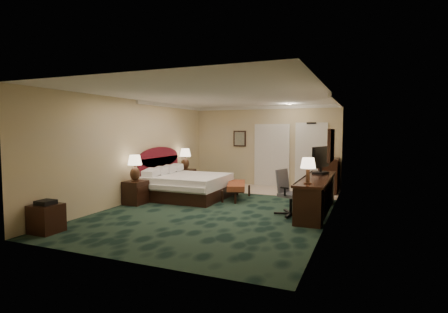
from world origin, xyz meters
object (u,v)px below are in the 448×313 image
at_px(nightstand_far, 186,179).
at_px(lamp_near, 135,168).
at_px(desk_chair, 291,193).
at_px(desk, 316,195).
at_px(side_table, 46,218).
at_px(tv, 321,160).
at_px(bed_bench, 236,191).
at_px(nightstand_near, 136,192).
at_px(lamp_far, 185,159).
at_px(minibar, 329,175).
at_px(bed, 188,187).

relative_size(nightstand_far, lamp_near, 0.91).
bearing_deg(desk_chair, desk, 68.93).
relative_size(side_table, desk, 0.19).
bearing_deg(nightstand_far, tv, -14.40).
distance_m(nightstand_far, bed_bench, 2.42).
xyz_separation_m(lamp_near, desk_chair, (3.91, 0.36, -0.42)).
relative_size(nightstand_near, bed_bench, 0.45).
relative_size(lamp_far, desk, 0.24).
bearing_deg(nightstand_near, desk, 10.74).
distance_m(side_table, minibar, 7.72).
relative_size(bed, minibar, 1.96).
relative_size(lamp_near, minibar, 0.65).
relative_size(lamp_far, desk_chair, 0.67).
bearing_deg(nightstand_far, desk, -22.46).
distance_m(bed, desk, 3.58).
xyz_separation_m(desk, minibar, (-0.00, 2.79, 0.11)).
bearing_deg(desk, desk_chair, -132.26).
bearing_deg(side_table, bed, 77.77).
bearing_deg(lamp_near, bed, 56.46).
height_order(bed, desk_chair, desk_chair).
bearing_deg(side_table, nightstand_far, 90.08).
height_order(bed_bench, desk_chair, desk_chair).
bearing_deg(lamp_near, lamp_far, 90.79).
height_order(nightstand_near, minibar, minibar).
distance_m(lamp_near, tv, 4.67).
bearing_deg(bed_bench, desk_chair, -54.76).
bearing_deg(lamp_far, nightstand_far, -3.78).
xyz_separation_m(bed, tv, (3.56, 0.32, 0.83)).
distance_m(nightstand_far, lamp_near, 2.78).
height_order(bed_bench, desk, desk).
bearing_deg(desk, nightstand_far, 157.54).
relative_size(bed_bench, minibar, 1.28).
distance_m(desk, minibar, 2.79).
bearing_deg(bed, desk_chair, -16.33).
height_order(lamp_near, side_table, lamp_near).
height_order(bed, nightstand_far, bed).
bearing_deg(lamp_far, tv, -14.37).
height_order(bed_bench, minibar, minibar).
xyz_separation_m(nightstand_near, nightstand_far, (0.01, 2.66, 0.01)).
relative_size(lamp_near, desk_chair, 0.66).
distance_m(desk, tv, 1.02).
bearing_deg(lamp_far, nightstand_near, -89.86).
relative_size(lamp_near, tv, 0.77).
distance_m(bed, tv, 3.66).
distance_m(bed_bench, minibar, 3.05).
xyz_separation_m(bed, desk_chair, (3.07, -0.90, 0.19)).
xyz_separation_m(nightstand_near, minibar, (4.42, 3.63, 0.22)).
height_order(nightstand_near, lamp_far, lamp_far).
bearing_deg(bed, desk, -5.98).
distance_m(bed_bench, desk, 2.38).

